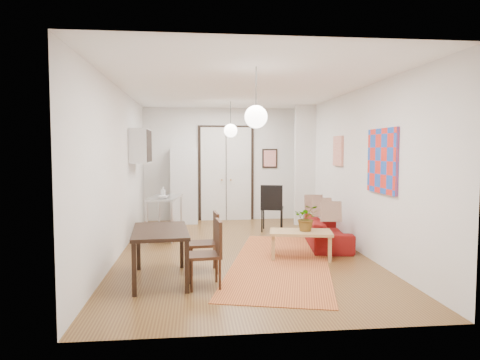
{
  "coord_description": "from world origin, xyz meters",
  "views": [
    {
      "loc": [
        -0.8,
        -7.57,
        1.81
      ],
      "look_at": [
        0.05,
        0.46,
        1.25
      ],
      "focal_mm": 32.0,
      "sensor_mm": 36.0,
      "label": 1
    }
  ],
  "objects": [
    {
      "name": "soap_bottle",
      "position": [
        -1.47,
        1.51,
        0.95
      ],
      "size": [
        0.09,
        0.09,
        0.18
      ],
      "primitive_type": "imported",
      "rotation": [
        0.0,
        0.0,
        -0.15
      ],
      "color": "#5199B1",
      "rests_on": "kitchen_counter"
    },
    {
      "name": "floor",
      "position": [
        0.0,
        0.0,
        0.0
      ],
      "size": [
        7.0,
        7.0,
        0.0
      ],
      "primitive_type": "plane",
      "color": "brown",
      "rests_on": "ground"
    },
    {
      "name": "dining_chair_near",
      "position": [
        -0.68,
        -1.2,
        0.51
      ],
      "size": [
        0.46,
        0.62,
        0.89
      ],
      "rotation": [
        0.0,
        0.0,
        -1.49
      ],
      "color": "#3D1F13",
      "rests_on": "floor"
    },
    {
      "name": "pendant_front",
      "position": [
        0.0,
        -2.0,
        2.25
      ],
      "size": [
        0.3,
        0.3,
        0.8
      ],
      "color": "white",
      "rests_on": "ceiling"
    },
    {
      "name": "wall_front",
      "position": [
        0.0,
        -3.5,
        1.45
      ],
      "size": [
        4.2,
        0.02,
        2.9
      ],
      "primitive_type": "cube",
      "color": "silver",
      "rests_on": "floor"
    },
    {
      "name": "black_side_chair",
      "position": [
        0.92,
        1.93,
        0.62
      ],
      "size": [
        0.59,
        0.59,
        1.05
      ],
      "rotation": [
        0.0,
        0.0,
        2.89
      ],
      "color": "black",
      "rests_on": "floor"
    },
    {
      "name": "fridge",
      "position": [
        -1.07,
        3.15,
        0.93
      ],
      "size": [
        0.67,
        0.67,
        1.86
      ],
      "primitive_type": "cube",
      "rotation": [
        0.0,
        0.0,
        0.02
      ],
      "color": "silver",
      "rests_on": "floor"
    },
    {
      "name": "bowl",
      "position": [
        -1.42,
        0.96,
        0.89
      ],
      "size": [
        0.23,
        0.23,
        0.05
      ],
      "primitive_type": "imported",
      "rotation": [
        0.0,
        0.0,
        -0.15
      ],
      "color": "silver",
      "rests_on": "kitchen_counter"
    },
    {
      "name": "kitchen_counter",
      "position": [
        -1.42,
        1.26,
        0.55
      ],
      "size": [
        0.71,
        1.19,
        0.86
      ],
      "rotation": [
        0.0,
        0.0,
        -0.14
      ],
      "color": "#B7B9BC",
      "rests_on": "floor"
    },
    {
      "name": "poster_back",
      "position": [
        1.15,
        3.47,
        1.6
      ],
      "size": [
        0.4,
        0.03,
        0.5
      ],
      "primitive_type": "cube",
      "color": "red",
      "rests_on": "wall_back"
    },
    {
      "name": "dining_table",
      "position": [
        -1.28,
        -1.64,
        0.64
      ],
      "size": [
        0.85,
        1.36,
        0.72
      ],
      "rotation": [
        0.0,
        0.0,
        0.08
      ],
      "color": "black",
      "rests_on": "floor"
    },
    {
      "name": "ceiling",
      "position": [
        0.0,
        0.0,
        2.9
      ],
      "size": [
        4.2,
        7.0,
        0.02
      ],
      "primitive_type": "cube",
      "color": "white",
      "rests_on": "wall_back"
    },
    {
      "name": "coffee_table",
      "position": [
        0.96,
        -0.62,
        0.4
      ],
      "size": [
        1.12,
        0.75,
        0.46
      ],
      "rotation": [
        0.0,
        0.0,
        -0.19
      ],
      "color": "#AB8850",
      "rests_on": "floor"
    },
    {
      "name": "double_doors",
      "position": [
        0.0,
        3.46,
        1.2
      ],
      "size": [
        1.44,
        0.06,
        2.5
      ],
      "primitive_type": "cube",
      "color": "silver",
      "rests_on": "wall_back"
    },
    {
      "name": "sofa",
      "position": [
        1.69,
        0.29,
        0.26
      ],
      "size": [
        1.87,
        0.94,
        0.52
      ],
      "primitive_type": "imported",
      "rotation": [
        0.0,
        0.0,
        1.43
      ],
      "color": "maroon",
      "rests_on": "floor"
    },
    {
      "name": "stub_partition",
      "position": [
        1.85,
        2.55,
        1.45
      ],
      "size": [
        0.5,
        0.1,
        2.9
      ],
      "primitive_type": "cube",
      "color": "silver",
      "rests_on": "floor"
    },
    {
      "name": "print_left",
      "position": [
        -2.07,
        2.0,
        1.95
      ],
      "size": [
        0.03,
        0.44,
        0.54
      ],
      "primitive_type": "cube",
      "color": "#97663F",
      "rests_on": "wall_left"
    },
    {
      "name": "painting_abstract",
      "position": [
        2.08,
        0.8,
        1.8
      ],
      "size": [
        0.05,
        0.5,
        0.6
      ],
      "primitive_type": "cube",
      "color": "#F9E8D0",
      "rests_on": "wall_right"
    },
    {
      "name": "wall_right",
      "position": [
        2.1,
        0.0,
        1.45
      ],
      "size": [
        0.02,
        7.0,
        2.9
      ],
      "primitive_type": "cube",
      "color": "silver",
      "rests_on": "floor"
    },
    {
      "name": "wall_cabinet",
      "position": [
        -1.92,
        1.5,
        1.9
      ],
      "size": [
        0.35,
        1.0,
        0.7
      ],
      "primitive_type": "cube",
      "color": "silver",
      "rests_on": "wall_left"
    },
    {
      "name": "kilim_rug",
      "position": [
        0.57,
        -0.87,
        0.01
      ],
      "size": [
        2.45,
        4.27,
        0.01
      ],
      "primitive_type": "cube",
      "rotation": [
        0.0,
        0.0,
        -0.25
      ],
      "color": "#C16630",
      "rests_on": "floor"
    },
    {
      "name": "potted_plant",
      "position": [
        1.06,
        -0.62,
        0.68
      ],
      "size": [
        0.46,
        0.42,
        0.45
      ],
      "primitive_type": "imported",
      "rotation": [
        0.0,
        0.0,
        -0.19
      ],
      "color": "#306C35",
      "rests_on": "coffee_table"
    },
    {
      "name": "wall_left",
      "position": [
        -2.1,
        0.0,
        1.45
      ],
      "size": [
        0.02,
        7.0,
        2.9
      ],
      "primitive_type": "cube",
      "color": "silver",
      "rests_on": "floor"
    },
    {
      "name": "pendant_back",
      "position": [
        0.0,
        2.0,
        2.25
      ],
      "size": [
        0.3,
        0.3,
        0.8
      ],
      "color": "white",
      "rests_on": "ceiling"
    },
    {
      "name": "wall_back",
      "position": [
        0.0,
        3.5,
        1.45
      ],
      "size": [
        4.2,
        0.02,
        2.9
      ],
      "primitive_type": "cube",
      "color": "silver",
      "rests_on": "floor"
    },
    {
      "name": "painting_popart",
      "position": [
        2.08,
        -1.25,
        1.65
      ],
      "size": [
        0.05,
        1.0,
        1.0
      ],
      "primitive_type": "cube",
      "color": "red",
      "rests_on": "wall_right"
    },
    {
      "name": "dining_chair_far",
      "position": [
        -0.68,
        -1.9,
        0.51
      ],
      "size": [
        0.46,
        0.62,
        0.89
      ],
      "rotation": [
        0.0,
        0.0,
        -1.49
      ],
      "color": "#3D1F13",
      "rests_on": "floor"
    }
  ]
}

